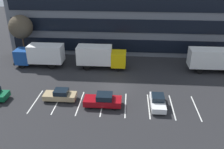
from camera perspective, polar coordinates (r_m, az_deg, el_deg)
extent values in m
plane|color=#262628|center=(33.08, 0.98, -3.08)|extent=(120.00, 120.00, 0.00)
cube|color=slate|center=(47.50, 2.44, 17.27)|extent=(40.53, 11.92, 18.00)
cube|color=black|center=(43.28, 1.97, 6.87)|extent=(38.91, 0.16, 2.30)
cube|color=black|center=(42.26, 2.04, 11.49)|extent=(38.91, 0.16, 2.30)
cube|color=black|center=(41.53, 2.12, 16.31)|extent=(38.91, 0.16, 2.30)
cube|color=silver|center=(31.46, -17.74, -6.07)|extent=(0.14, 5.40, 0.01)
cube|color=silver|center=(30.55, -12.83, -6.42)|extent=(0.14, 5.40, 0.01)
cube|color=silver|center=(29.88, -7.65, -6.74)|extent=(0.14, 5.40, 0.01)
cube|color=silver|center=(29.46, -2.27, -7.02)|extent=(0.14, 5.40, 0.01)
cube|color=silver|center=(29.31, 3.22, -7.24)|extent=(0.14, 5.40, 0.01)
cube|color=silver|center=(29.42, 8.73, -7.39)|extent=(0.14, 5.40, 0.01)
cube|color=silver|center=(29.79, 14.14, -7.48)|extent=(0.14, 5.40, 0.01)
cube|color=silver|center=(30.42, 19.38, -7.50)|extent=(0.14, 5.40, 0.01)
cube|color=yellow|center=(38.17, 1.58, 3.75)|extent=(2.30, 2.51, 2.30)
cube|color=black|center=(37.97, 3.30, 4.35)|extent=(0.06, 2.11, 1.01)
cube|color=white|center=(38.32, -4.21, 4.71)|extent=(5.44, 2.62, 2.82)
cube|color=black|center=(38.52, 3.36, 2.33)|extent=(0.21, 2.51, 0.42)
cylinder|color=black|center=(39.60, 1.64, 2.79)|extent=(1.05, 0.31, 1.05)
cylinder|color=black|center=(37.63, 1.48, 1.52)|extent=(1.05, 0.31, 1.05)
cylinder|color=black|center=(40.12, -5.46, 2.99)|extent=(1.05, 0.31, 1.05)
cylinder|color=black|center=(38.17, -5.98, 1.74)|extent=(1.05, 0.31, 1.05)
cube|color=white|center=(39.78, 21.63, 3.69)|extent=(5.41, 2.60, 2.81)
cylinder|color=black|center=(41.05, 19.42, 2.11)|extent=(1.04, 0.31, 1.04)
cylinder|color=black|center=(39.15, 20.13, 0.86)|extent=(1.04, 0.31, 1.04)
cube|color=#194799|center=(41.86, -20.33, 4.13)|extent=(2.30, 2.51, 2.30)
cube|color=black|center=(42.19, -21.83, 4.72)|extent=(0.06, 2.11, 1.01)
cube|color=white|center=(40.22, -15.40, 4.86)|extent=(5.44, 2.62, 2.83)
cube|color=black|center=(42.71, -21.60, 2.90)|extent=(0.21, 2.51, 0.42)
cylinder|color=black|center=(41.37, -20.66, 2.10)|extent=(1.05, 0.31, 1.05)
cylinder|color=black|center=(43.17, -19.55, 3.25)|extent=(1.05, 0.31, 1.05)
cylinder|color=black|center=(39.56, -14.11, 1.96)|extent=(1.05, 0.31, 1.05)
cylinder|color=black|center=(41.44, -13.24, 3.16)|extent=(1.05, 0.31, 1.05)
cube|color=maroon|center=(28.83, -2.24, -6.39)|extent=(4.49, 1.88, 0.73)
cube|color=black|center=(28.45, -1.81, -5.25)|extent=(1.89, 1.65, 0.63)
cylinder|color=black|center=(28.50, -5.31, -7.63)|extent=(0.63, 0.23, 0.63)
cylinder|color=black|center=(29.85, -4.81, -5.92)|extent=(0.63, 0.23, 0.63)
cylinder|color=black|center=(28.20, 0.52, -7.91)|extent=(0.63, 0.23, 0.63)
cylinder|color=black|center=(29.57, 0.74, -6.17)|extent=(0.63, 0.23, 0.63)
cylinder|color=black|center=(33.71, -24.18, -4.38)|extent=(0.61, 0.22, 0.61)
cube|color=white|center=(29.20, 10.79, -6.58)|extent=(1.67, 3.99, 0.65)
cube|color=black|center=(29.06, 10.85, -5.36)|extent=(1.47, 1.68, 0.56)
cylinder|color=black|center=(28.38, 12.46, -8.43)|extent=(0.20, 0.56, 0.56)
cylinder|color=black|center=(28.20, 9.52, -8.39)|extent=(0.20, 0.56, 0.56)
cylinder|color=black|center=(30.52, 11.88, -5.76)|extent=(0.20, 0.56, 0.56)
cylinder|color=black|center=(30.35, 9.16, -5.70)|extent=(0.20, 0.56, 0.56)
cube|color=tan|center=(30.68, -12.27, -5.02)|extent=(4.02, 1.68, 0.65)
cube|color=black|center=(30.33, -12.01, -4.06)|extent=(1.69, 1.48, 0.56)
cylinder|color=black|center=(30.61, -14.91, -6.00)|extent=(0.56, 0.21, 0.56)
cylinder|color=black|center=(31.78, -14.11, -4.64)|extent=(0.56, 0.21, 0.56)
cylinder|color=black|center=(29.89, -10.22, -6.31)|extent=(0.56, 0.21, 0.56)
cylinder|color=black|center=(31.09, -9.59, -4.90)|extent=(0.56, 0.21, 0.56)
cylinder|color=#473323|center=(45.50, -20.20, 6.23)|extent=(0.28, 0.28, 3.96)
sphere|color=#4C4233|center=(44.54, -20.89, 10.54)|extent=(4.03, 4.03, 4.03)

